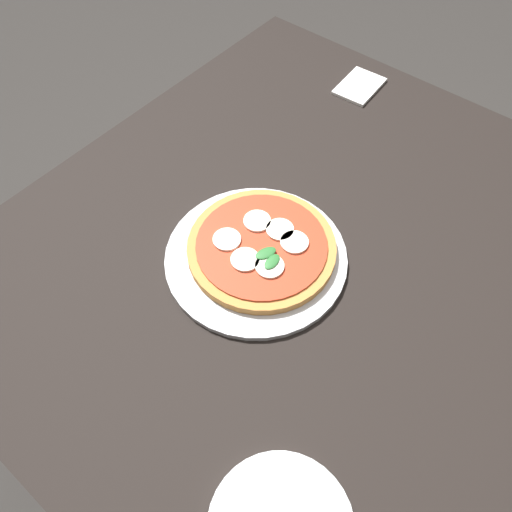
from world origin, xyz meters
name	(u,v)px	position (x,y,z in m)	size (l,w,h in m)	color
ground_plane	(286,388)	(0.00, 0.00, 0.00)	(6.00, 6.00, 0.00)	#2D2B28
dining_table	(301,273)	(0.00, 0.00, 0.67)	(1.25, 1.12, 0.77)	black
serving_tray	(256,257)	(0.09, -0.06, 0.77)	(0.35, 0.35, 0.01)	silver
pizza	(262,247)	(0.07, -0.05, 0.79)	(0.29, 0.29, 0.03)	#C6843F
napkin	(359,86)	(-0.50, -0.19, 0.77)	(0.13, 0.09, 0.01)	white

